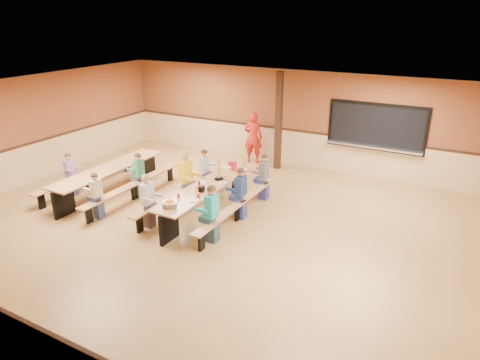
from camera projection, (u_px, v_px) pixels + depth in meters
The scene contains 23 objects.
ground at pixel (208, 226), 9.89m from camera, with size 12.00×12.00×0.00m, color olive.
room_envelope at pixel (207, 199), 9.64m from camera, with size 12.04×10.04×3.02m.
kitchen_pass_through at pixel (376, 129), 12.26m from camera, with size 2.78×0.28×1.38m.
structural_post at pixel (279, 122), 13.03m from camera, with size 0.18×0.18×3.00m, color black.
cafeteria_table_main at pixel (208, 193), 10.34m from camera, with size 1.91×3.70×0.74m.
cafeteria_table_second at pixel (110, 175), 11.49m from camera, with size 1.91×3.70×0.74m.
seated_child_white_left at pixel (147, 201), 9.66m from camera, with size 0.39×0.32×1.25m, color silver, non-canonical shape.
seated_adult_yellow at pixel (186, 178), 10.87m from camera, with size 0.45×0.36×1.37m, color yellow, non-canonical shape.
seated_child_grey_left at pixel (205, 171), 11.62m from camera, with size 0.36×0.29×1.18m, color #B9B9B9, non-canonical shape.
seated_child_teal_right at pixel (212, 214), 9.02m from camera, with size 0.40×0.33×1.28m, color teal, non-canonical shape.
seated_child_navy_right at pixel (241, 194), 10.07m from camera, with size 0.39×0.32×1.25m, color navy, non-canonical shape.
seated_child_char_right at pixel (264, 177), 11.12m from camera, with size 0.38×0.31×1.23m, color #4B5056, non-canonical shape.
seated_child_purple_sec at pixel (71, 175), 11.37m from camera, with size 0.35×0.29×1.17m, color #8E5C96, non-canonical shape.
seated_child_green_sec at pixel (139, 175), 11.31m from camera, with size 0.36×0.29×1.19m, color #347D5C, non-canonical shape.
seated_child_tan_sec at pixel (97, 196), 10.09m from camera, with size 0.33×0.27×1.14m, color beige, non-canonical shape.
standing_woman at pixel (253, 138), 13.82m from camera, with size 0.61×0.40×1.67m, color red.
punch_pitcher at pixel (234, 166), 11.22m from camera, with size 0.16×0.16×0.22m, color red.
chip_bowl at pixel (169, 204), 9.10m from camera, with size 0.32×0.32×0.15m, color orange, non-canonical shape.
napkin_dispenser at pixel (202, 189), 9.88m from camera, with size 0.10×0.14×0.13m, color black.
condiment_mustard at pixel (196, 189), 9.82m from camera, with size 0.06×0.06×0.17m, color yellow.
condiment_ketchup at pixel (199, 184), 10.12m from camera, with size 0.06×0.06×0.17m, color #B2140F.
table_paddle at pixel (219, 175), 10.54m from camera, with size 0.16×0.16×0.56m.
place_settings at pixel (207, 183), 10.24m from camera, with size 0.65×3.30×0.11m, color beige, non-canonical shape.
Camera 1 is at (4.85, -7.40, 4.62)m, focal length 32.00 mm.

